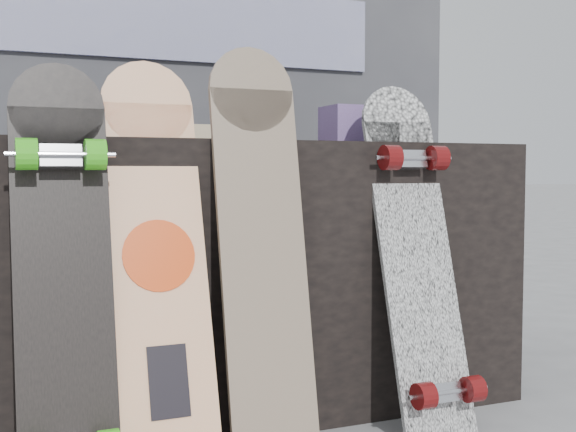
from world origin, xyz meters
name	(u,v)px	position (x,y,z in m)	size (l,w,h in m)	color
vendor_table	(248,275)	(0.00, 0.50, 0.40)	(1.60, 0.60, 0.80)	black
booth	(178,77)	(0.00, 1.35, 1.10)	(2.40, 0.22, 2.20)	#37373D
merch_box_purple	(104,127)	(-0.40, 0.65, 0.85)	(0.18, 0.12, 0.10)	#5C3872
merch_box_small	(348,126)	(0.32, 0.46, 0.86)	(0.14, 0.14, 0.12)	#5C3872
merch_box_flat	(223,135)	(-0.04, 0.62, 0.83)	(0.22, 0.10, 0.06)	#D1B78C
longboard_geisha	(158,250)	(-0.36, 0.15, 0.53)	(0.23, 0.32, 1.00)	beige
longboard_celtic	(262,236)	(-0.09, 0.13, 0.55)	(0.23, 0.22, 1.04)	tan
longboard_cascadia	(418,250)	(0.37, 0.14, 0.50)	(0.22, 0.35, 0.97)	white
skateboard_dark	(64,270)	(-0.58, 0.09, 0.50)	(0.21, 0.29, 0.97)	black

